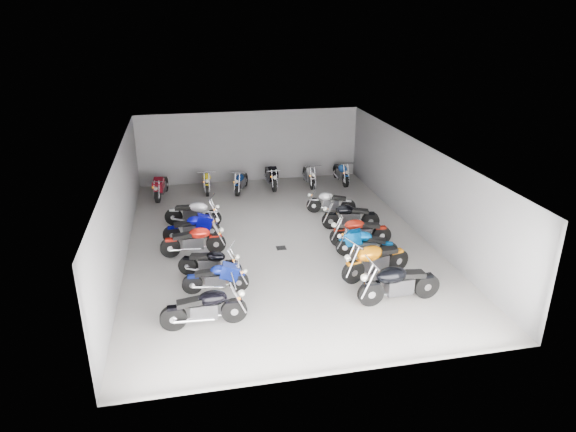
# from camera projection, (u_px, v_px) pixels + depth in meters

# --- Properties ---
(ground) EXTENTS (14.00, 14.00, 0.00)m
(ground) POSITION_uv_depth(u_px,v_px,m) (278.00, 242.00, 17.55)
(ground) COLOR gray
(ground) RESTS_ON ground
(wall_back) EXTENTS (10.00, 0.10, 3.20)m
(wall_back) POSITION_uv_depth(u_px,v_px,m) (250.00, 146.00, 23.31)
(wall_back) COLOR slate
(wall_back) RESTS_ON ground
(wall_left) EXTENTS (0.10, 14.00, 3.20)m
(wall_left) POSITION_uv_depth(u_px,v_px,m) (121.00, 209.00, 16.02)
(wall_left) COLOR slate
(wall_left) RESTS_ON ground
(wall_right) EXTENTS (0.10, 14.00, 3.20)m
(wall_right) POSITION_uv_depth(u_px,v_px,m) (419.00, 188.00, 17.88)
(wall_right) COLOR slate
(wall_right) RESTS_ON ground
(ceiling) EXTENTS (10.00, 14.00, 0.04)m
(ceiling) POSITION_uv_depth(u_px,v_px,m) (278.00, 150.00, 16.34)
(ceiling) COLOR black
(ceiling) RESTS_ON wall_back
(drain_grate) EXTENTS (0.32, 0.32, 0.01)m
(drain_grate) POSITION_uv_depth(u_px,v_px,m) (281.00, 248.00, 17.09)
(drain_grate) COLOR black
(drain_grate) RESTS_ON ground
(motorcycle_left_a) EXTENTS (2.17, 0.44, 0.96)m
(motorcycle_left_a) POSITION_uv_depth(u_px,v_px,m) (205.00, 308.00, 12.72)
(motorcycle_left_a) COLOR black
(motorcycle_left_a) RESTS_ON ground
(motorcycle_left_b) EXTENTS (1.86, 0.41, 0.82)m
(motorcycle_left_b) POSITION_uv_depth(u_px,v_px,m) (216.00, 278.00, 14.28)
(motorcycle_left_b) COLOR black
(motorcycle_left_b) RESTS_ON ground
(motorcycle_left_c) EXTENTS (1.85, 0.82, 0.85)m
(motorcycle_left_c) POSITION_uv_depth(u_px,v_px,m) (210.00, 263.00, 15.11)
(motorcycle_left_c) COLOR black
(motorcycle_left_c) RESTS_ON ground
(motorcycle_left_d) EXTENTS (2.10, 0.41, 0.92)m
(motorcycle_left_d) POSITION_uv_depth(u_px,v_px,m) (194.00, 240.00, 16.45)
(motorcycle_left_d) COLOR black
(motorcycle_left_d) RESTS_ON ground
(motorcycle_left_e) EXTENTS (1.97, 0.42, 0.86)m
(motorcycle_left_e) POSITION_uv_depth(u_px,v_px,m) (192.00, 228.00, 17.49)
(motorcycle_left_e) COLOR black
(motorcycle_left_e) RESTS_ON ground
(motorcycle_left_f) EXTENTS (2.05, 0.76, 0.92)m
(motorcycle_left_f) POSITION_uv_depth(u_px,v_px,m) (194.00, 213.00, 18.66)
(motorcycle_left_f) COLOR black
(motorcycle_left_f) RESTS_ON ground
(motorcycle_right_a) EXTENTS (2.36, 0.49, 1.04)m
(motorcycle_right_a) POSITION_uv_depth(u_px,v_px,m) (398.00, 283.00, 13.77)
(motorcycle_right_a) COLOR black
(motorcycle_right_a) RESTS_ON ground
(motorcycle_right_b) EXTENTS (2.27, 0.80, 1.02)m
(motorcycle_right_b) POSITION_uv_depth(u_px,v_px,m) (375.00, 260.00, 15.05)
(motorcycle_right_b) COLOR black
(motorcycle_right_b) RESTS_ON ground
(motorcycle_right_c) EXTENTS (1.86, 0.92, 0.87)m
(motorcycle_right_c) POSITION_uv_depth(u_px,v_px,m) (366.00, 244.00, 16.27)
(motorcycle_right_c) COLOR black
(motorcycle_right_c) RESTS_ON ground
(motorcycle_right_d) EXTENTS (2.10, 0.45, 0.92)m
(motorcycle_right_d) POSITION_uv_depth(u_px,v_px,m) (360.00, 231.00, 17.14)
(motorcycle_right_d) COLOR black
(motorcycle_right_d) RESTS_ON ground
(motorcycle_right_e) EXTENTS (2.07, 0.58, 0.92)m
(motorcycle_right_e) POSITION_uv_depth(u_px,v_px,m) (350.00, 216.00, 18.41)
(motorcycle_right_e) COLOR black
(motorcycle_right_e) RESTS_ON ground
(motorcycle_right_f) EXTENTS (1.86, 0.73, 0.84)m
(motorcycle_right_f) POSITION_uv_depth(u_px,v_px,m) (330.00, 202.00, 19.86)
(motorcycle_right_f) COLOR black
(motorcycle_right_f) RESTS_ON ground
(motorcycle_back_a) EXTENTS (0.57, 2.03, 0.90)m
(motorcycle_back_a) POSITION_uv_depth(u_px,v_px,m) (161.00, 186.00, 21.54)
(motorcycle_back_a) COLOR black
(motorcycle_back_a) RESTS_ON ground
(motorcycle_back_b) EXTENTS (0.41, 1.98, 0.87)m
(motorcycle_back_b) POSITION_uv_depth(u_px,v_px,m) (207.00, 181.00, 22.26)
(motorcycle_back_b) COLOR black
(motorcycle_back_b) RESTS_ON ground
(motorcycle_back_c) EXTENTS (0.78, 1.83, 0.84)m
(motorcycle_back_c) POSITION_uv_depth(u_px,v_px,m) (241.00, 181.00, 22.26)
(motorcycle_back_c) COLOR black
(motorcycle_back_c) RESTS_ON ground
(motorcycle_back_d) EXTENTS (0.42, 2.12, 0.93)m
(motorcycle_back_d) POSITION_uv_depth(u_px,v_px,m) (271.00, 176.00, 22.83)
(motorcycle_back_d) COLOR black
(motorcycle_back_d) RESTS_ON ground
(motorcycle_back_e) EXTENTS (0.39, 1.99, 0.87)m
(motorcycle_back_e) POSITION_uv_depth(u_px,v_px,m) (309.00, 175.00, 23.04)
(motorcycle_back_e) COLOR black
(motorcycle_back_e) RESTS_ON ground
(motorcycle_back_f) EXTENTS (0.39, 2.03, 0.89)m
(motorcycle_back_f) POSITION_uv_depth(u_px,v_px,m) (341.00, 172.00, 23.37)
(motorcycle_back_f) COLOR black
(motorcycle_back_f) RESTS_ON ground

